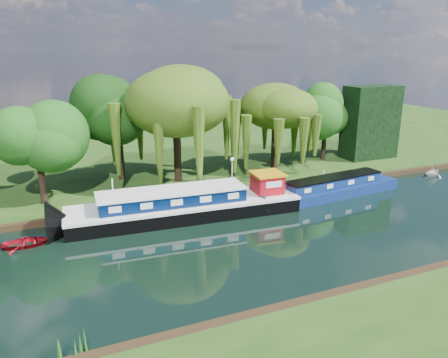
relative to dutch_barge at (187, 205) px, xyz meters
name	(u,v)px	position (x,y,z in m)	size (l,w,h in m)	color
ground	(287,233)	(5.37, -5.78, -0.92)	(120.00, 120.00, 0.00)	black
far_bank	(159,140)	(5.37, 28.22, -0.70)	(120.00, 52.00, 0.45)	#1C3C10
dutch_barge	(187,205)	(0.00, 0.00, 0.00)	(17.87, 5.14, 3.73)	black
narrowboat	(333,189)	(13.14, -0.54, -0.22)	(13.66, 3.54, 1.97)	navy
red_dinghy	(27,246)	(-11.33, -0.77, -0.92)	(2.16, 3.03, 0.63)	#9D0B16
white_cruiser	(432,176)	(26.14, 0.63, -0.92)	(1.86, 2.15, 1.13)	silver
willow_left	(176,102)	(1.79, 7.98, 6.82)	(8.38, 8.38, 10.04)	black
willow_right	(276,114)	(11.95, 7.75, 5.18)	(6.37, 6.37, 7.75)	black
tree_far_left	(37,138)	(-9.99, 6.20, 4.87)	(4.84, 4.84, 7.79)	black
tree_far_mid	(118,114)	(-3.00, 10.54, 5.67)	(5.45, 5.45, 8.92)	black
tree_far_right	(326,115)	(19.13, 9.39, 4.53)	(4.43, 4.43, 7.26)	black
conifer_hedge	(370,122)	(24.37, 8.22, 3.53)	(6.00, 3.00, 8.00)	black
lamppost	(232,164)	(5.87, 4.72, 1.50)	(0.36, 0.36, 2.56)	silver
mooring_posts	(231,187)	(4.87, 2.62, 0.03)	(19.16, 0.16, 1.00)	silver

